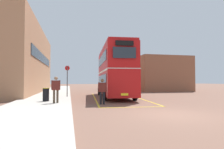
% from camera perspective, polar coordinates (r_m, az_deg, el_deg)
% --- Properties ---
extents(ground_plane, '(135.60, 135.60, 0.00)m').
position_cam_1_polar(ground_plane, '(23.07, -1.19, -5.84)').
color(ground_plane, brown).
extents(sidewalk_left, '(4.00, 57.60, 0.14)m').
position_cam_1_polar(sidewalk_left, '(25.06, -17.12, -5.29)').
color(sidewalk_left, '#B2ADA3').
rests_on(sidewalk_left, ground).
extents(brick_building_left, '(5.82, 21.17, 8.26)m').
position_cam_1_polar(brick_building_left, '(27.34, -26.22, 3.63)').
color(brick_building_left, '#AD7A56').
rests_on(brick_building_left, ground).
extents(depot_building_right, '(7.91, 13.80, 5.27)m').
position_cam_1_polar(depot_building_right, '(34.09, 11.54, -0.08)').
color(depot_building_right, brown).
rests_on(depot_building_right, ground).
extents(double_decker_bus, '(3.39, 10.18, 4.75)m').
position_cam_1_polar(double_decker_bus, '(18.34, 0.68, 0.98)').
color(double_decker_bus, black).
rests_on(double_decker_bus, ground).
extents(single_deck_bus, '(3.39, 8.67, 3.02)m').
position_cam_1_polar(single_deck_bus, '(35.24, 0.82, -1.80)').
color(single_deck_bus, black).
rests_on(single_deck_bus, ground).
extents(pedestrian_boarding, '(0.56, 0.34, 1.73)m').
position_cam_1_polar(pedestrian_boarding, '(12.79, -2.94, -4.55)').
color(pedestrian_boarding, black).
rests_on(pedestrian_boarding, ground).
extents(pedestrian_waiting_near, '(0.56, 0.34, 1.73)m').
position_cam_1_polar(pedestrian_waiting_near, '(12.90, -16.61, -3.81)').
color(pedestrian_waiting_near, '#473828').
rests_on(pedestrian_waiting_near, sidewalk_left).
extents(litter_bin, '(0.47, 0.47, 0.94)m').
position_cam_1_polar(litter_bin, '(14.27, -19.35, -5.74)').
color(litter_bin, black).
rests_on(litter_bin, sidewalk_left).
extents(bus_stop_sign, '(0.44, 0.09, 2.84)m').
position_cam_1_polar(bus_stop_sign, '(17.87, -13.37, -1.05)').
color(bus_stop_sign, '#4C4C51').
rests_on(bus_stop_sign, sidewalk_left).
extents(bay_marking_yellow, '(5.17, 12.36, 0.01)m').
position_cam_1_polar(bay_marking_yellow, '(16.56, 1.94, -7.40)').
color(bay_marking_yellow, gold).
rests_on(bay_marking_yellow, ground).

